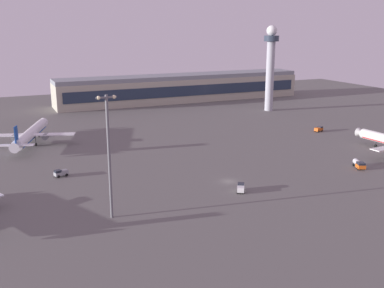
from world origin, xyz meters
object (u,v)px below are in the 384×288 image
at_px(baggage_tractor, 319,129).
at_px(apron_light_central, 109,150).
at_px(maintenance_van, 241,188).
at_px(airplane_mid_apron, 30,134).
at_px(cargo_loader, 61,173).
at_px(fuel_truck, 359,164).
at_px(control_tower, 270,63).

xyz_separation_m(baggage_tractor, apron_light_central, (-107.22, -53.55, 15.76)).
bearing_deg(maintenance_van, airplane_mid_apron, 153.13).
bearing_deg(airplane_mid_apron, cargo_loader, -64.70).
distance_m(maintenance_van, fuel_truck, 46.69).
bearing_deg(control_tower, baggage_tractor, -99.60).
relative_size(control_tower, fuel_truck, 6.91).
distance_m(airplane_mid_apron, fuel_truck, 122.02).
distance_m(control_tower, cargo_loader, 143.36).
relative_size(baggage_tractor, apron_light_central, 0.15).
height_order(control_tower, baggage_tractor, control_tower).
distance_m(baggage_tractor, apron_light_central, 120.89).
relative_size(maintenance_van, baggage_tractor, 1.00).
height_order(control_tower, airplane_mid_apron, control_tower).
xyz_separation_m(maintenance_van, baggage_tractor, (69.62, 51.16, 0.00)).
relative_size(control_tower, airplane_mid_apron, 1.07).
bearing_deg(apron_light_central, control_tower, 42.57).
bearing_deg(apron_light_central, baggage_tractor, 26.54).
distance_m(control_tower, airplane_mid_apron, 131.57).
xyz_separation_m(control_tower, fuel_truck, (-32.04, -101.26, -24.79)).
bearing_deg(airplane_mid_apron, maintenance_van, -39.02).
bearing_deg(maintenance_van, fuel_truck, 35.44).
relative_size(fuel_truck, cargo_loader, 1.47).
height_order(airplane_mid_apron, cargo_loader, airplane_mid_apron).
bearing_deg(control_tower, cargo_loader, -150.38).
relative_size(maintenance_van, apron_light_central, 0.15).
relative_size(control_tower, maintenance_van, 10.04).
bearing_deg(baggage_tractor, airplane_mid_apron, -120.41).
xyz_separation_m(control_tower, cargo_loader, (-122.72, -69.77, -24.97)).
distance_m(maintenance_van, apron_light_central, 40.84).
height_order(baggage_tractor, cargo_loader, same).
xyz_separation_m(control_tower, maintenance_van, (-78.63, -104.39, -24.97)).
bearing_deg(airplane_mid_apron, fuel_truck, -19.20).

